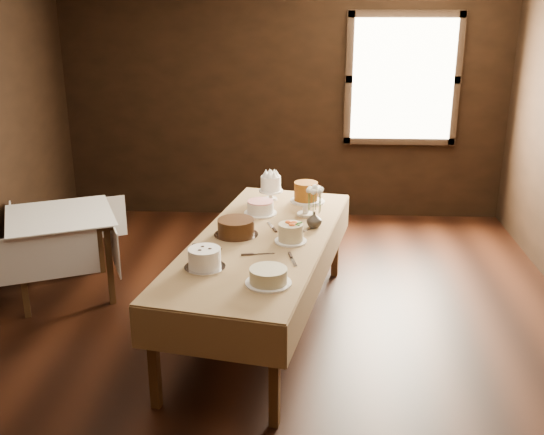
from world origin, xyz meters
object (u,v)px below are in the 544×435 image
at_px(cake_lattice, 260,208).
at_px(display_table, 262,246).
at_px(cake_cream, 268,277).
at_px(cake_server_a, 264,254).
at_px(cake_flowers, 291,234).
at_px(cake_swirl, 205,259).
at_px(cake_speckled, 308,195).
at_px(cake_server_e, 213,248).
at_px(cake_caramel, 306,201).
at_px(cake_server_c, 271,225).
at_px(cake_chocolate, 236,228).
at_px(cake_meringue, 271,189).
at_px(cake_server_b, 294,262).
at_px(side_table, 60,224).
at_px(cake_server_d, 311,229).
at_px(flower_vase, 314,220).

bearing_deg(cake_lattice, display_table, -85.33).
height_order(display_table, cake_cream, cake_cream).
relative_size(cake_cream, cake_server_a, 1.44).
xyz_separation_m(cake_flowers, cake_swirl, (-0.57, -0.51, 0.00)).
bearing_deg(cake_speckled, cake_swirl, -115.66).
height_order(cake_cream, cake_server_e, cake_cream).
relative_size(cake_caramel, cake_flowers, 1.23).
relative_size(cake_flowers, cake_server_e, 1.00).
relative_size(cake_flowers, cake_server_c, 1.00).
xyz_separation_m(cake_flowers, cake_cream, (-0.13, -0.73, -0.02)).
bearing_deg(cake_lattice, cake_chocolate, -106.23).
bearing_deg(cake_meringue, cake_server_c, -87.09).
height_order(cake_swirl, cake_server_a, cake_swirl).
relative_size(cake_caramel, cake_server_b, 1.23).
xyz_separation_m(cake_meringue, cake_server_b, (0.23, -1.39, -0.10)).
relative_size(cake_chocolate, cake_server_a, 1.42).
bearing_deg(cake_caramel, cake_lattice, 177.85).
distance_m(cake_chocolate, cake_server_c, 0.35).
xyz_separation_m(side_table, cake_speckled, (2.12, 0.34, 0.19)).
height_order(display_table, cake_server_a, cake_server_a).
distance_m(side_table, cake_flowers, 2.09).
height_order(side_table, cake_server_c, cake_server_c).
relative_size(cake_lattice, cake_server_d, 1.29).
xyz_separation_m(cake_server_e, flower_vase, (0.74, 0.48, 0.06)).
bearing_deg(cake_cream, flower_vase, 73.93).
relative_size(display_table, cake_server_c, 10.96).
distance_m(cake_lattice, cake_server_b, 1.05).
xyz_separation_m(cake_speckled, cake_server_b, (-0.11, -1.34, -0.06)).
height_order(side_table, cake_flowers, cake_flowers).
height_order(cake_lattice, flower_vase, flower_vase).
bearing_deg(cake_swirl, cake_meringue, 76.31).
distance_m(cake_caramel, cake_swirl, 1.31).
relative_size(cake_meringue, cake_lattice, 0.79).
height_order(cake_caramel, cake_chocolate, cake_caramel).
xyz_separation_m(cake_swirl, cake_server_b, (0.60, 0.13, -0.06)).
height_order(cake_flowers, cake_server_d, cake_flowers).
bearing_deg(cake_chocolate, flower_vase, 19.86).
relative_size(cake_caramel, cake_swirl, 1.02).
xyz_separation_m(side_table, cake_flowers, (1.99, -0.61, 0.19)).
distance_m(cake_meringue, cake_server_a, 1.26).
bearing_deg(cake_lattice, cake_swirl, -104.88).
height_order(display_table, flower_vase, flower_vase).
relative_size(side_table, cake_server_a, 4.77).
distance_m(side_table, cake_server_a, 2.00).
height_order(cake_lattice, cake_server_a, cake_lattice).
bearing_deg(cake_server_b, side_table, -128.50).
bearing_deg(flower_vase, cake_caramel, 103.30).
xyz_separation_m(display_table, cake_server_c, (0.05, 0.29, 0.06)).
bearing_deg(cake_meringue, flower_vase, -60.98).
xyz_separation_m(display_table, flower_vase, (0.40, 0.27, 0.12)).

